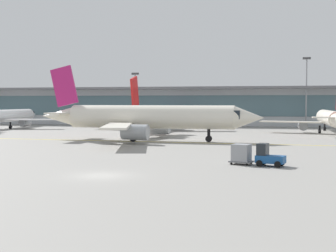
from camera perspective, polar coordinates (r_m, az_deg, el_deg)
ground_plane at (r=39.71m, az=-7.88°, el=-5.81°), size 400.00×400.00×0.00m
taxiway_centreline_stripe at (r=72.01m, az=-2.40°, el=-1.86°), size 109.93×4.78×0.01m
terminal_concourse at (r=122.36m, az=5.86°, el=2.40°), size 174.44×11.00×9.60m
gate_airplane_0 at (r=113.64m, az=-18.59°, el=1.11°), size 25.50×27.35×9.08m
gate_airplane_1 at (r=101.95m, az=-1.67°, el=1.36°), size 30.17×32.44×10.75m
gate_airplane_2 at (r=96.62m, az=18.52°, el=0.87°), size 26.23×28.13×9.34m
taxiing_regional_jet at (r=73.86m, az=-2.35°, el=1.00°), size 35.52×33.04×11.77m
baggage_tug at (r=45.81m, az=11.74°, el=-3.55°), size 2.88×2.17×2.10m
cargo_dolly_lead at (r=46.56m, az=8.66°, el=-3.22°), size 2.45×2.10×1.94m
apron_light_mast_1 at (r=118.44m, az=-3.88°, el=3.49°), size 1.80×0.36×13.02m
apron_light_mast_2 at (r=115.79m, az=16.01°, el=4.18°), size 1.80×0.36×16.15m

